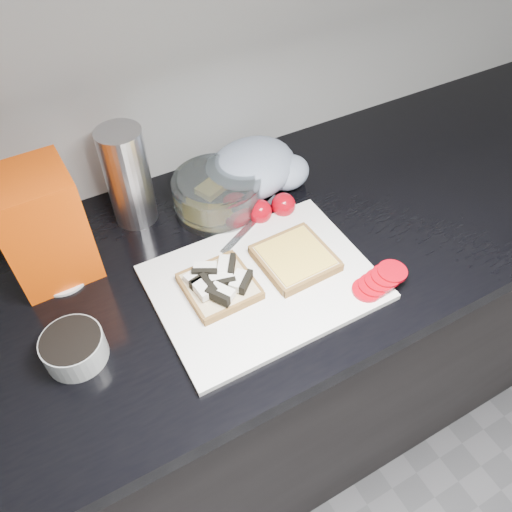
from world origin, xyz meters
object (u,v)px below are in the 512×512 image
at_px(glass_bowl, 217,194).
at_px(steel_canister, 128,177).
at_px(cutting_board, 264,282).
at_px(bread_bag, 42,227).

distance_m(glass_bowl, steel_canister, 0.19).
bearing_deg(cutting_board, bread_bag, 145.29).
relative_size(bread_bag, steel_canister, 1.05).
bearing_deg(bread_bag, steel_canister, 18.74).
bearing_deg(glass_bowl, steel_canister, 160.19).
height_order(cutting_board, steel_canister, steel_canister).
bearing_deg(cutting_board, steel_canister, 116.24).
height_order(cutting_board, bread_bag, bread_bag).
xyz_separation_m(cutting_board, glass_bowl, (0.02, 0.23, 0.03)).
xyz_separation_m(glass_bowl, steel_canister, (-0.16, 0.06, 0.07)).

